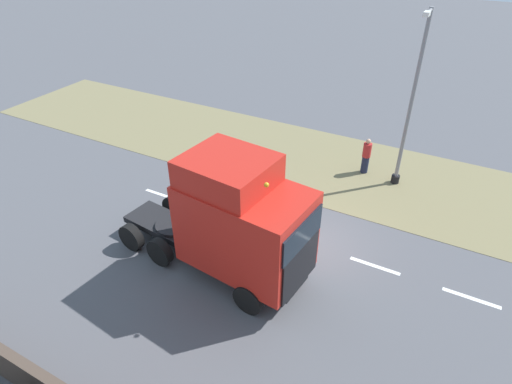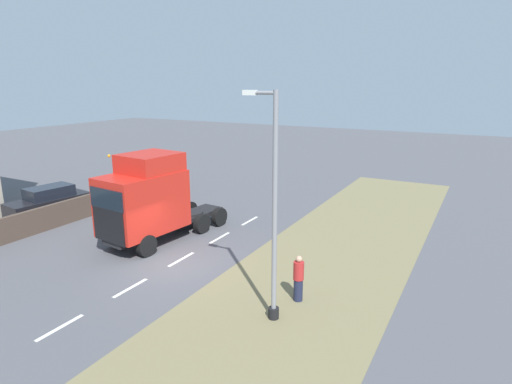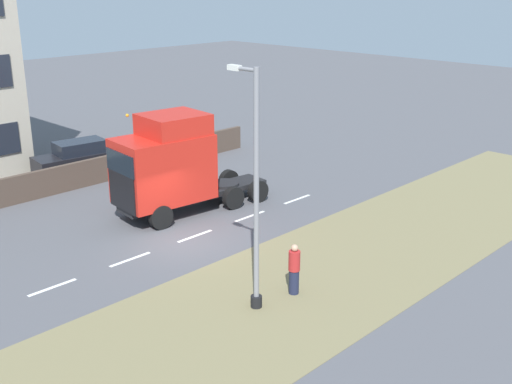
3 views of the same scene
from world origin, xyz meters
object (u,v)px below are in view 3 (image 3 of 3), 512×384
(lorry_cab, at_px, (169,166))
(lamp_post, at_px, (255,204))
(parked_car, at_px, (79,159))
(pedestrian, at_px, (294,270))

(lorry_cab, bearing_deg, lamp_post, 164.40)
(lorry_cab, height_order, lamp_post, lamp_post)
(lorry_cab, distance_m, parked_car, 8.21)
(parked_car, relative_size, lamp_post, 0.62)
(lamp_post, height_order, pedestrian, lamp_post)
(lorry_cab, bearing_deg, parked_car, 3.85)
(lorry_cab, xyz_separation_m, pedestrian, (-8.85, 1.84, -1.40))
(lamp_post, bearing_deg, parked_car, -12.50)
(parked_car, distance_m, lamp_post, 17.22)
(lamp_post, bearing_deg, pedestrian, -101.29)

